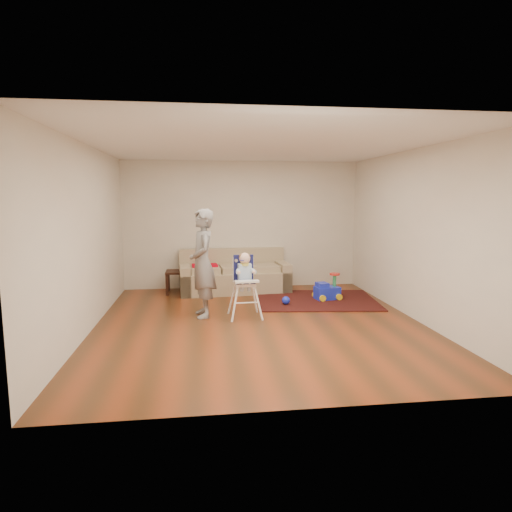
{
  "coord_description": "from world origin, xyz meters",
  "views": [
    {
      "loc": [
        -0.87,
        -6.38,
        1.95
      ],
      "look_at": [
        0.0,
        0.4,
        1.0
      ],
      "focal_mm": 30.0,
      "sensor_mm": 36.0,
      "label": 1
    }
  ],
  "objects": [
    {
      "name": "toy_ball",
      "position": [
        0.63,
        1.03,
        0.09
      ],
      "size": [
        0.15,
        0.15,
        0.15
      ],
      "primitive_type": "sphere",
      "color": "#1C2FE5",
      "rests_on": "area_rug"
    },
    {
      "name": "ride_on_toy",
      "position": [
        1.49,
        1.34,
        0.26
      ],
      "size": [
        0.5,
        0.4,
        0.49
      ],
      "primitive_type": null,
      "rotation": [
        0.0,
        0.0,
        0.19
      ],
      "color": "#1C2FE5",
      "rests_on": "area_rug"
    },
    {
      "name": "side_table",
      "position": [
        -1.36,
        2.28,
        0.23
      ],
      "size": [
        0.46,
        0.46,
        0.46
      ],
      "primitive_type": null,
      "color": "black",
      "rests_on": "ground"
    },
    {
      "name": "ground",
      "position": [
        0.0,
        0.0,
        0.0
      ],
      "size": [
        5.5,
        5.5,
        0.0
      ],
      "primitive_type": "plane",
      "color": "#4B2812",
      "rests_on": "ground"
    },
    {
      "name": "sofa",
      "position": [
        -0.21,
        2.3,
        0.43
      ],
      "size": [
        2.29,
        1.07,
        0.86
      ],
      "rotation": [
        0.0,
        0.0,
        0.07
      ],
      "color": "tan",
      "rests_on": "ground"
    },
    {
      "name": "adult",
      "position": [
        -0.86,
        0.51,
        0.88
      ],
      "size": [
        0.51,
        0.7,
        1.76
      ],
      "primitive_type": "imported",
      "rotation": [
        0.0,
        0.0,
        -1.42
      ],
      "color": "gray",
      "rests_on": "ground"
    },
    {
      "name": "room_envelope",
      "position": [
        0.0,
        0.53,
        1.88
      ],
      "size": [
        5.04,
        5.52,
        2.72
      ],
      "color": "silver",
      "rests_on": "ground"
    },
    {
      "name": "area_rug",
      "position": [
        1.27,
        1.32,
        0.01
      ],
      "size": [
        2.38,
        1.89,
        0.02
      ],
      "primitive_type": "cube",
      "rotation": [
        0.0,
        0.0,
        -0.11
      ],
      "color": "#330E0C",
      "rests_on": "ground"
    },
    {
      "name": "high_chair",
      "position": [
        -0.19,
        0.37,
        0.51
      ],
      "size": [
        0.52,
        0.52,
        1.07
      ],
      "rotation": [
        0.0,
        0.0,
        0.05
      ],
      "color": "white",
      "rests_on": "ground"
    }
  ]
}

